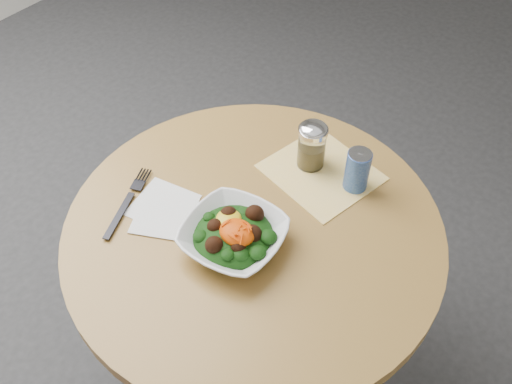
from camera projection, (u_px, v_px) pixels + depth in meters
ground at (254, 367)px, 1.90m from camera, size 6.00×6.00×0.00m
table at (254, 273)px, 1.49m from camera, size 0.90×0.90×0.75m
cloth_napkin at (321, 172)px, 1.46m from camera, size 0.30×0.28×0.00m
paper_napkins at (164, 210)px, 1.37m from camera, size 0.20×0.20×0.00m
salad_bowl at (234, 235)px, 1.28m from camera, size 0.25×0.25×0.09m
fork at (129, 200)px, 1.39m from camera, size 0.11×0.23×0.00m
spice_shaker at (312, 145)px, 1.43m from camera, size 0.07×0.07×0.13m
beverage_can at (357, 170)px, 1.39m from camera, size 0.06×0.06×0.12m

